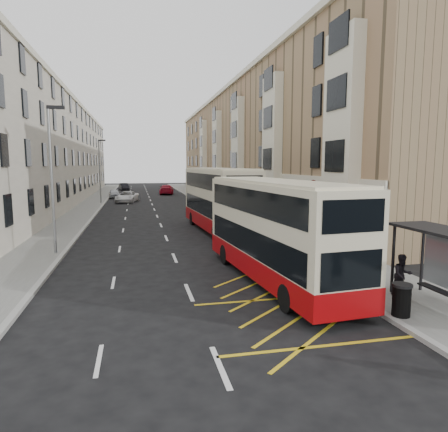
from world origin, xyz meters
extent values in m
plane|color=black|center=(0.00, 0.00, 0.00)|extent=(200.00, 200.00, 0.00)
cube|color=#63635F|center=(8.00, 30.00, 0.07)|extent=(4.00, 120.00, 0.15)
cube|color=#63635F|center=(-7.50, 30.00, 0.07)|extent=(3.00, 120.00, 0.15)
cube|color=#969691|center=(6.00, 30.00, 0.07)|extent=(0.25, 120.00, 0.15)
cube|color=#969691|center=(-6.00, 30.00, 0.07)|extent=(0.25, 120.00, 0.15)
cube|color=#937955|center=(15.00, 45.50, 7.50)|extent=(10.00, 79.00, 15.00)
cube|color=beige|center=(9.97, 45.50, 4.00)|extent=(0.18, 79.00, 0.50)
cube|color=beige|center=(9.90, 45.50, 15.00)|extent=(0.40, 79.00, 0.50)
cube|color=beige|center=(9.65, 10.00, 7.50)|extent=(0.80, 3.20, 10.00)
cube|color=beige|center=(9.65, 22.00, 7.50)|extent=(0.80, 3.20, 10.00)
cube|color=beige|center=(9.65, 34.00, 7.50)|extent=(0.80, 3.20, 10.00)
cube|color=beige|center=(9.65, 46.00, 7.50)|extent=(0.80, 3.20, 10.00)
cube|color=beige|center=(9.65, 58.00, 7.50)|extent=(0.80, 3.20, 10.00)
cube|color=#500C0A|center=(9.95, 14.00, 1.70)|extent=(0.20, 1.60, 3.00)
cube|color=#500C0A|center=(9.95, 26.00, 1.70)|extent=(0.20, 1.60, 3.00)
cube|color=#500C0A|center=(9.95, 38.00, 1.70)|extent=(0.20, 1.60, 3.00)
cube|color=#500C0A|center=(9.95, 50.00, 1.70)|extent=(0.20, 1.60, 3.00)
cube|color=#500C0A|center=(9.95, 62.00, 1.70)|extent=(0.20, 1.60, 3.00)
cube|color=beige|center=(-13.50, 45.50, 6.50)|extent=(9.00, 79.00, 13.00)
cube|color=beige|center=(-8.97, 45.50, 13.00)|extent=(0.30, 79.00, 0.50)
cube|color=black|center=(7.56, 1.90, 1.45)|extent=(0.08, 0.08, 2.60)
cube|color=black|center=(8.84, 1.90, 1.45)|extent=(0.08, 0.08, 2.60)
cube|color=black|center=(8.20, 0.00, 2.80)|extent=(1.65, 4.25, 0.10)
cube|color=black|center=(8.45, 0.60, 0.60)|extent=(0.35, 1.60, 0.06)
cylinder|color=red|center=(6.25, 2.50, 0.65)|extent=(0.06, 0.06, 1.00)
cylinder|color=red|center=(6.25, 5.75, 0.65)|extent=(0.06, 0.06, 1.00)
cylinder|color=red|center=(6.25, 9.00, 0.65)|extent=(0.06, 0.06, 1.00)
cube|color=red|center=(6.25, 5.75, 1.13)|extent=(0.05, 6.50, 0.06)
cube|color=red|center=(6.25, 5.75, 0.70)|extent=(0.05, 6.50, 0.06)
cylinder|color=gray|center=(-6.40, 12.00, 4.15)|extent=(0.16, 0.16, 8.00)
cube|color=black|center=(-6.00, 12.00, 8.05)|extent=(0.90, 0.18, 0.18)
cylinder|color=gray|center=(-6.40, 42.00, 4.15)|extent=(0.16, 0.16, 8.00)
cube|color=black|center=(-6.00, 42.00, 8.05)|extent=(0.90, 0.18, 0.18)
cube|color=beige|center=(3.82, 4.72, 2.31)|extent=(3.41, 11.10, 3.92)
cube|color=#950508|center=(3.82, 4.72, 0.79)|extent=(3.44, 11.13, 0.89)
cube|color=black|center=(3.82, 4.72, 1.84)|extent=(3.37, 10.23, 1.09)
cube|color=black|center=(3.82, 4.72, 3.53)|extent=(3.37, 10.23, 0.99)
cube|color=beige|center=(3.82, 4.72, 4.31)|extent=(3.27, 10.65, 0.12)
cube|color=black|center=(3.35, 10.15, 1.89)|extent=(2.11, 0.26, 1.29)
cube|color=black|center=(3.35, 10.15, 3.92)|extent=(1.74, 0.23, 0.45)
cube|color=black|center=(4.28, -0.70, 1.89)|extent=(2.11, 0.26, 1.19)
cylinder|color=black|center=(2.40, 8.11, 0.50)|extent=(0.36, 1.01, 0.99)
cylinder|color=black|center=(4.64, 8.30, 0.50)|extent=(0.36, 1.01, 0.99)
cylinder|color=black|center=(3.00, 1.14, 0.50)|extent=(0.36, 1.01, 0.99)
cylinder|color=black|center=(5.24, 1.34, 0.50)|extent=(0.36, 1.01, 0.99)
cube|color=beige|center=(4.06, 17.83, 2.52)|extent=(3.45, 12.05, 4.27)
cube|color=#950508|center=(4.06, 17.83, 0.87)|extent=(3.48, 12.08, 0.97)
cube|color=black|center=(4.06, 17.83, 2.00)|extent=(3.43, 11.10, 1.19)
cube|color=black|center=(4.06, 17.83, 3.84)|extent=(3.43, 11.10, 1.08)
cube|color=beige|center=(4.06, 17.83, 4.69)|extent=(3.31, 11.56, 0.13)
cube|color=black|center=(3.69, 23.75, 2.06)|extent=(2.30, 0.23, 1.41)
cube|color=black|center=(3.69, 23.75, 4.27)|extent=(1.89, 0.21, 0.49)
cube|color=black|center=(4.43, 11.92, 2.06)|extent=(2.30, 0.23, 1.30)
cylinder|color=black|center=(2.60, 21.56, 0.54)|extent=(0.37, 1.10, 1.08)
cylinder|color=black|center=(5.04, 21.71, 0.54)|extent=(0.37, 1.10, 1.08)
cylinder|color=black|center=(3.08, 13.96, 0.54)|extent=(0.37, 1.10, 1.08)
cylinder|color=black|center=(5.52, 14.11, 0.54)|extent=(0.37, 1.10, 1.08)
cylinder|color=black|center=(6.35, -0.31, 0.65)|extent=(0.58, 0.58, 1.00)
cylinder|color=black|center=(6.35, -0.31, 1.18)|extent=(0.65, 0.65, 0.09)
imported|color=black|center=(7.69, 1.49, 0.93)|extent=(0.79, 0.63, 1.57)
imported|color=black|center=(6.35, 7.59, 0.99)|extent=(1.05, 0.89, 1.68)
imported|color=white|center=(-3.14, 43.78, 0.72)|extent=(3.43, 5.54, 1.43)
imported|color=#A9ACB1|center=(-5.16, 50.89, 0.67)|extent=(1.89, 4.04, 1.34)
imported|color=black|center=(-4.27, 69.59, 0.70)|extent=(2.23, 4.45, 1.40)
imported|color=#AA0A1E|center=(3.11, 57.07, 0.80)|extent=(2.89, 5.74, 1.60)
camera|label=1|loc=(-1.93, -11.21, 5.03)|focal=32.00mm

